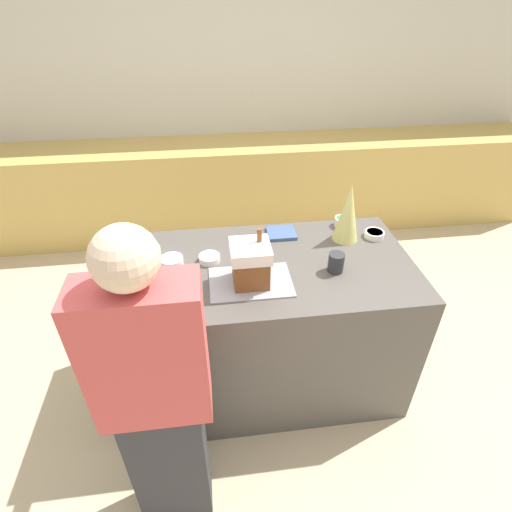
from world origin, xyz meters
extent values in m
plane|color=#C6B28E|center=(0.00, 0.00, 0.00)|extent=(12.00, 12.00, 0.00)
cube|color=beige|center=(0.00, 2.28, 1.30)|extent=(8.00, 0.05, 2.60)
cube|color=tan|center=(0.00, 1.95, 0.44)|extent=(6.00, 0.60, 0.88)
cube|color=#514C47|center=(0.00, 0.00, 0.45)|extent=(1.60, 0.83, 0.90)
cube|color=#9E9EA8|center=(-0.09, -0.14, 0.90)|extent=(0.41, 0.28, 0.01)
cube|color=brown|center=(-0.09, -0.14, 0.98)|extent=(0.17, 0.17, 0.15)
cube|color=white|center=(-0.09, -0.14, 1.09)|extent=(0.19, 0.19, 0.06)
cylinder|color=brown|center=(-0.04, -0.11, 1.15)|extent=(0.02, 0.02, 0.07)
cone|color=#DBD675|center=(0.50, 0.20, 1.07)|extent=(0.15, 0.15, 0.34)
cylinder|color=white|center=(-0.29, 0.07, 0.91)|extent=(0.11, 0.11, 0.04)
cylinder|color=#4770DB|center=(-0.29, 0.07, 0.93)|extent=(0.09, 0.09, 0.01)
cylinder|color=silver|center=(-0.60, 0.16, 0.92)|extent=(0.09, 0.09, 0.05)
cylinder|color=brown|center=(-0.60, 0.16, 0.94)|extent=(0.08, 0.08, 0.01)
cylinder|color=white|center=(0.68, 0.19, 0.91)|extent=(0.11, 0.11, 0.04)
cylinder|color=orange|center=(0.68, 0.19, 0.93)|extent=(0.09, 0.09, 0.01)
cylinder|color=white|center=(-0.64, -0.01, 0.92)|extent=(0.10, 0.10, 0.05)
cylinder|color=#4770DB|center=(-0.64, -0.01, 0.94)|extent=(0.08, 0.08, 0.01)
cylinder|color=white|center=(-0.48, 0.05, 0.92)|extent=(0.12, 0.12, 0.05)
cylinder|color=red|center=(-0.48, 0.05, 0.94)|extent=(0.10, 0.10, 0.01)
cylinder|color=white|center=(0.53, 0.34, 0.92)|extent=(0.10, 0.10, 0.05)
cylinder|color=green|center=(0.53, 0.34, 0.94)|extent=(0.08, 0.08, 0.01)
cube|color=#3F598C|center=(0.14, 0.29, 0.91)|extent=(0.16, 0.15, 0.02)
cylinder|color=#2D2D33|center=(0.36, -0.10, 0.95)|extent=(0.08, 0.08, 0.10)
cube|color=#333338|center=(-0.52, -0.71, 0.38)|extent=(0.32, 0.18, 0.77)
cube|color=#CC4C4C|center=(-0.52, -0.71, 1.07)|extent=(0.42, 0.19, 0.61)
sphere|color=beige|center=(-0.52, -0.71, 1.48)|extent=(0.21, 0.21, 0.21)
cylinder|color=beige|center=(-0.52, -0.50, 1.20)|extent=(0.07, 0.42, 0.07)
camera|label=1|loc=(-0.26, -1.69, 2.14)|focal=28.00mm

